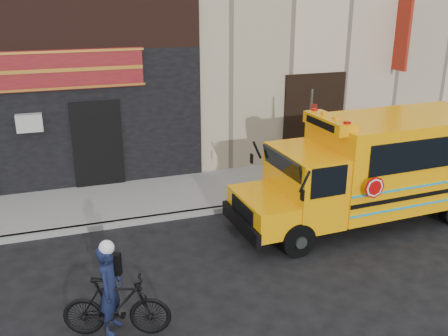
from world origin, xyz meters
TOP-DOWN VIEW (x-y plane):
  - ground at (0.00, 0.00)m, footprint 120.00×120.00m
  - curb at (0.00, 2.60)m, footprint 40.00×0.20m
  - sidewalk at (0.00, 4.10)m, footprint 40.00×3.00m
  - school_bus at (3.40, 0.86)m, footprint 6.99×2.61m
  - sign_pole at (2.51, 2.94)m, footprint 0.10×0.27m
  - bicycle at (-3.61, -1.71)m, footprint 1.96×1.08m
  - cyclist at (-3.69, -1.61)m, footprint 0.62×0.71m

SIDE VIEW (x-z plane):
  - ground at x=0.00m, z-range 0.00..0.00m
  - curb at x=0.00m, z-range 0.00..0.15m
  - sidewalk at x=0.00m, z-range 0.00..0.15m
  - bicycle at x=-3.61m, z-range 0.00..1.13m
  - cyclist at x=-3.69m, z-range 0.00..1.64m
  - school_bus at x=3.40m, z-range 0.05..2.97m
  - sign_pole at x=2.51m, z-range 0.16..3.31m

